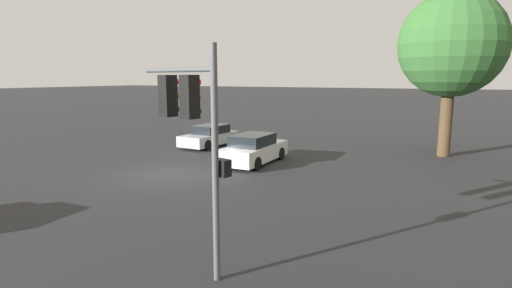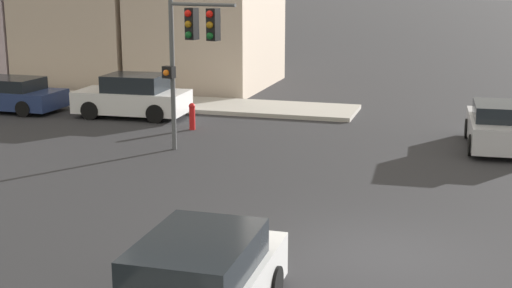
{
  "view_description": "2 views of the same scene",
  "coord_description": "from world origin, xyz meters",
  "px_view_note": "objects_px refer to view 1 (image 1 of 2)",
  "views": [
    {
      "loc": [
        13.24,
        11.3,
        4.18
      ],
      "look_at": [
        0.14,
        4.45,
        1.71
      ],
      "focal_mm": 28.0,
      "sensor_mm": 36.0,
      "label": 1
    },
    {
      "loc": [
        -12.71,
        -1.26,
        5.14
      ],
      "look_at": [
        2.04,
        3.04,
        1.49
      ],
      "focal_mm": 50.0,
      "sensor_mm": 36.0,
      "label": 2
    }
  ],
  "objects_px": {
    "street_tree": "(452,45)",
    "traffic_signal": "(193,119)",
    "crossing_car_2": "(210,136)",
    "crossing_car_1": "(254,149)"
  },
  "relations": [
    {
      "from": "crossing_car_2",
      "to": "traffic_signal",
      "type": "bearing_deg",
      "value": 36.08
    },
    {
      "from": "crossing_car_1",
      "to": "traffic_signal",
      "type": "bearing_deg",
      "value": -159.24
    },
    {
      "from": "street_tree",
      "to": "traffic_signal",
      "type": "relative_size",
      "value": 1.77
    },
    {
      "from": "crossing_car_1",
      "to": "crossing_car_2",
      "type": "height_order",
      "value": "crossing_car_1"
    },
    {
      "from": "traffic_signal",
      "to": "crossing_car_1",
      "type": "distance_m",
      "value": 11.41
    },
    {
      "from": "street_tree",
      "to": "traffic_signal",
      "type": "xyz_separation_m",
      "value": [
        16.65,
        -4.16,
        -2.49
      ]
    },
    {
      "from": "street_tree",
      "to": "crossing_car_1",
      "type": "xyz_separation_m",
      "value": [
        6.31,
        -8.21,
        -5.13
      ]
    },
    {
      "from": "traffic_signal",
      "to": "crossing_car_1",
      "type": "bearing_deg",
      "value": 34.25
    },
    {
      "from": "street_tree",
      "to": "crossing_car_1",
      "type": "bearing_deg",
      "value": -52.45
    },
    {
      "from": "crossing_car_2",
      "to": "street_tree",
      "type": "bearing_deg",
      "value": 107.06
    }
  ]
}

